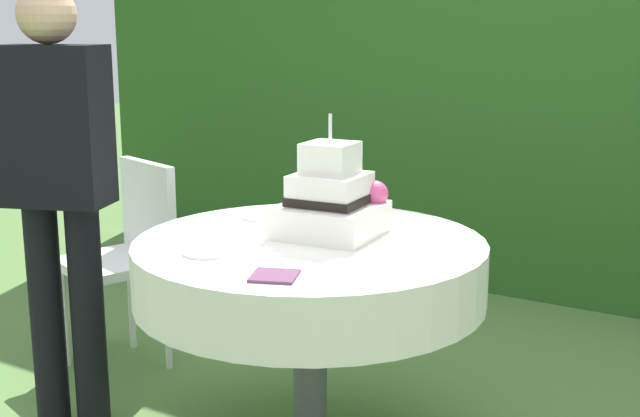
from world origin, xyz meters
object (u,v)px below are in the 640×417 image
cake_table (310,272)px  wedding_cake (332,202)px  standing_person (58,182)px  serving_plate_near (207,252)px  garden_chair (129,244)px  napkin_stack (274,276)px  serving_plate_far (257,217)px

cake_table → wedding_cake: wedding_cake is taller
standing_person → serving_plate_near: bearing=-1.4°
garden_chair → wedding_cake: bearing=-9.0°
serving_plate_near → standing_person: 0.69m
serving_plate_near → garden_chair: garden_chair is taller
wedding_cake → serving_plate_near: 0.47m
serving_plate_near → standing_person: (-0.67, 0.02, 0.15)m
standing_person → cake_table: bearing=18.6°
serving_plate_near → napkin_stack: size_ratio=1.15×
cake_table → wedding_cake: 0.25m
cake_table → serving_plate_near: (-0.19, -0.30, 0.11)m
wedding_cake → napkin_stack: (0.11, -0.50, -0.11)m
napkin_stack → standing_person: standing_person is taller
napkin_stack → garden_chair: garden_chair is taller
cake_table → serving_plate_far: size_ratio=11.11×
garden_chair → standing_person: bearing=-67.2°
cake_table → garden_chair: 1.14m
wedding_cake → garden_chair: 1.18m
wedding_cake → serving_plate_near: wedding_cake is taller
napkin_stack → garden_chair: bearing=151.1°
garden_chair → serving_plate_near: bearing=-32.7°
wedding_cake → serving_plate_far: bearing=170.0°
serving_plate_near → napkin_stack: bearing=-16.3°
cake_table → napkin_stack: (0.13, -0.40, 0.11)m
garden_chair → standing_person: (0.24, -0.57, 0.39)m
napkin_stack → wedding_cake: bearing=102.3°
serving_plate_far → wedding_cake: bearing=-10.0°
cake_table → serving_plate_far: bearing=153.6°
cake_table → wedding_cake: size_ratio=2.84×
napkin_stack → garden_chair: size_ratio=0.14×
serving_plate_far → garden_chair: size_ratio=0.12×
garden_chair → standing_person: 0.73m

